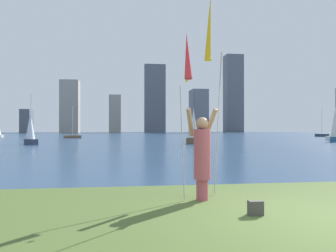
% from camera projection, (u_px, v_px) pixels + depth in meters
% --- Properties ---
extents(ground, '(120.00, 138.00, 0.12)m').
position_uv_depth(ground, '(141.00, 137.00, 56.41)').
color(ground, '#475B28').
extents(person, '(0.72, 0.54, 1.98)m').
position_uv_depth(person, '(202.00, 155.00, 7.17)').
color(person, '#B24C59').
rests_on(person, ground).
extents(kite_flag_left, '(0.16, 1.05, 3.48)m').
position_uv_depth(kite_flag_left, '(187.00, 61.00, 6.75)').
color(kite_flag_left, '#B2B2B7').
rests_on(kite_flag_left, ground).
extents(kite_flag_right, '(0.16, 1.26, 4.74)m').
position_uv_depth(kite_flag_right, '(209.00, 32.00, 8.12)').
color(kite_flag_right, '#B2B2B7').
rests_on(kite_flag_right, ground).
extents(bag, '(0.25, 0.16, 0.26)m').
position_uv_depth(bag, '(256.00, 208.00, 5.92)').
color(bag, '#4C4742').
rests_on(bag, ground).
extents(sailboat_0, '(2.03, 2.63, 3.89)m').
position_uv_depth(sailboat_0, '(336.00, 130.00, 41.25)').
color(sailboat_0, white).
rests_on(sailboat_0, ground).
extents(sailboat_1, '(1.84, 1.26, 4.96)m').
position_uv_depth(sailboat_1, '(194.00, 128.00, 32.40)').
color(sailboat_1, brown).
rests_on(sailboat_1, ground).
extents(sailboat_2, '(1.50, 1.60, 4.77)m').
position_uv_depth(sailboat_2, '(31.00, 129.00, 30.98)').
color(sailboat_2, '#333D51').
rests_on(sailboat_2, ground).
extents(sailboat_4, '(1.47, 2.55, 5.04)m').
position_uv_depth(sailboat_4, '(322.00, 135.00, 58.81)').
color(sailboat_4, '#333D51').
rests_on(sailboat_4, ground).
extents(sailboat_6, '(2.62, 1.55, 4.81)m').
position_uv_depth(sailboat_6, '(73.00, 136.00, 50.67)').
color(sailboat_6, brown).
rests_on(sailboat_6, ground).
extents(sailboat_7, '(1.91, 1.98, 5.94)m').
position_uv_depth(sailboat_7, '(335.00, 126.00, 36.75)').
color(sailboat_7, '#2D6084').
rests_on(sailboat_7, ground).
extents(skyline_tower_0, '(3.02, 5.13, 7.31)m').
position_uv_depth(skyline_tower_0, '(27.00, 121.00, 104.18)').
color(skyline_tower_0, '#565B66').
rests_on(skyline_tower_0, ground).
extents(skyline_tower_1, '(5.78, 5.34, 16.70)m').
position_uv_depth(skyline_tower_1, '(70.00, 107.00, 107.08)').
color(skyline_tower_1, gray).
rests_on(skyline_tower_1, ground).
extents(skyline_tower_2, '(3.81, 6.36, 12.22)m').
position_uv_depth(skyline_tower_2, '(115.00, 114.00, 110.18)').
color(skyline_tower_2, gray).
rests_on(skyline_tower_2, ground).
extents(skyline_tower_3, '(7.03, 3.30, 22.97)m').
position_uv_depth(skyline_tower_3, '(155.00, 99.00, 113.57)').
color(skyline_tower_3, '#565B66').
rests_on(skyline_tower_3, ground).
extents(skyline_tower_4, '(5.20, 7.41, 14.13)m').
position_uv_depth(skyline_tower_4, '(199.00, 111.00, 111.23)').
color(skyline_tower_4, slate).
rests_on(skyline_tower_4, ground).
extents(skyline_tower_5, '(5.92, 5.12, 26.85)m').
position_uv_depth(skyline_tower_5, '(233.00, 94.00, 116.69)').
color(skyline_tower_5, '#565B66').
rests_on(skyline_tower_5, ground).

